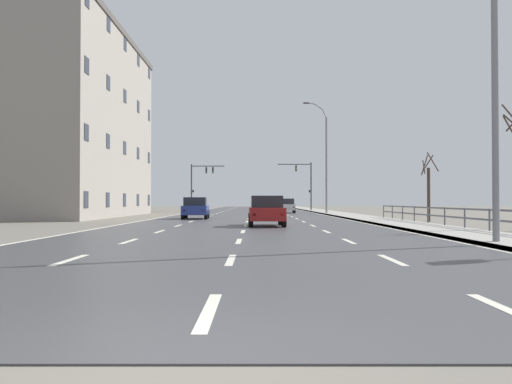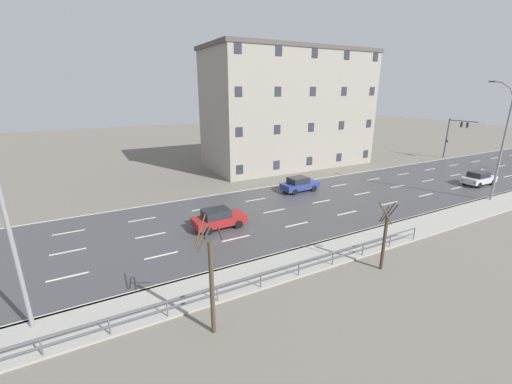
% 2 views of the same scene
% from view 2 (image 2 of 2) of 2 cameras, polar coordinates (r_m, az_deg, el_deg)
% --- Properties ---
extents(ground_plane, '(160.00, 160.00, 0.12)m').
position_cam_2_polar(ground_plane, '(42.05, 25.88, 1.28)').
color(ground_plane, '#666056').
extents(road_asphalt_strip, '(14.00, 120.00, 0.03)m').
position_cam_2_polar(road_asphalt_strip, '(52.08, 33.77, 2.99)').
color(road_asphalt_strip, '#3D3D3F').
rests_on(road_asphalt_strip, ground).
extents(guardrail, '(0.07, 27.87, 1.00)m').
position_cam_2_polar(guardrail, '(17.72, -2.88, -15.77)').
color(guardrail, '#515459').
rests_on(guardrail, ground).
extents(street_lamp_foreground, '(2.83, 0.24, 11.67)m').
position_cam_2_polar(street_lamp_foreground, '(16.84, -37.64, -2.62)').
color(street_lamp_foreground, slate).
rests_on(street_lamp_foreground, ground).
extents(street_lamp_midground, '(2.40, 0.24, 11.23)m').
position_cam_2_polar(street_lamp_midground, '(38.36, 37.02, 6.65)').
color(street_lamp_midground, slate).
rests_on(street_lamp_midground, ground).
extents(traffic_signal_left, '(4.40, 0.36, 6.13)m').
position_cam_2_polar(traffic_signal_left, '(59.68, 31.36, 8.99)').
color(traffic_signal_left, '#38383A').
rests_on(traffic_signal_left, ground).
extents(car_far_left, '(1.97, 4.17, 1.57)m').
position_cam_2_polar(car_far_left, '(34.96, 7.61, 1.38)').
color(car_far_left, navy).
rests_on(car_far_left, ground).
extents(car_mid_centre, '(1.92, 4.14, 1.57)m').
position_cam_2_polar(car_mid_centre, '(44.86, 34.44, 2.01)').
color(car_mid_centre, '#B7B7BC').
rests_on(car_mid_centre, ground).
extents(car_near_right, '(1.91, 4.14, 1.57)m').
position_cam_2_polar(car_near_right, '(25.69, -6.58, -4.61)').
color(car_near_right, maroon).
rests_on(car_near_right, ground).
extents(brick_building, '(10.28, 23.29, 15.68)m').
position_cam_2_polar(brick_building, '(47.00, 5.88, 14.28)').
color(brick_building, gray).
rests_on(brick_building, ground).
extents(bare_tree_near, '(1.22, 1.27, 5.49)m').
position_cam_2_polar(bare_tree_near, '(14.59, -7.82, -15.40)').
color(bare_tree_near, '#423328').
rests_on(bare_tree_near, ground).
extents(bare_tree_mid, '(1.03, 1.06, 4.36)m').
position_cam_2_polar(bare_tree_mid, '(20.87, 21.57, -7.58)').
color(bare_tree_mid, '#423328').
rests_on(bare_tree_mid, ground).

